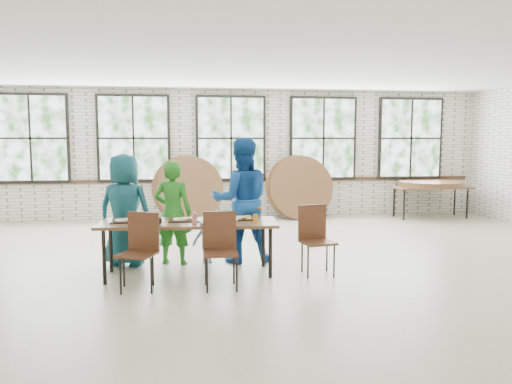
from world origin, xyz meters
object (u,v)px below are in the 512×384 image
Objects in this scene: storage_table at (431,189)px; chair_near_right at (220,243)px; chair_near_left at (140,244)px; dining_table at (189,225)px.

chair_near_right is at bearing -137.87° from storage_table.
chair_near_left is at bearing 176.54° from chair_near_right.
chair_near_right is at bearing -52.65° from dining_table.
storage_table is (5.72, 4.24, -0.00)m from dining_table.
dining_table is 2.58× the size of chair_near_left.
chair_near_left is 0.53× the size of storage_table.
chair_near_left is at bearing -134.33° from dining_table.
chair_near_left is (-0.60, -0.53, -0.13)m from dining_table.
chair_near_left and chair_near_right have the same top height.
dining_table and storage_table have the same top height.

